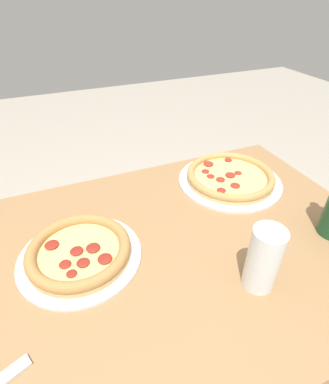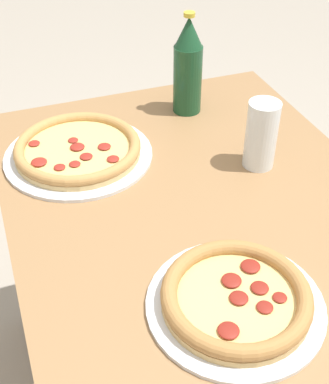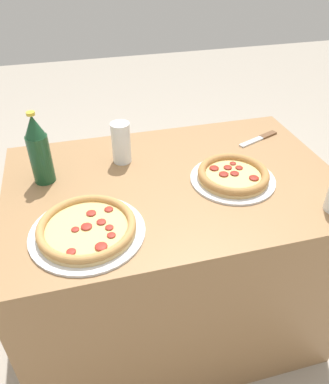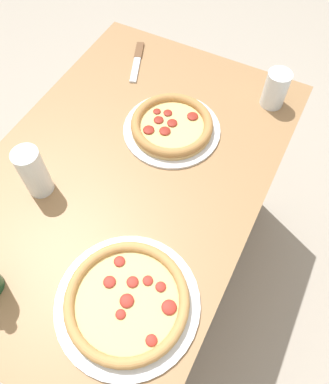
{
  "view_description": "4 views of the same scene",
  "coord_description": "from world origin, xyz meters",
  "px_view_note": "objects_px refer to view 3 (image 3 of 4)",
  "views": [
    {
      "loc": [
        0.2,
        0.48,
        1.3
      ],
      "look_at": [
        -0.07,
        -0.16,
        0.81
      ],
      "focal_mm": 28.0,
      "sensor_mm": 36.0,
      "label": 1
    },
    {
      "loc": [
        0.68,
        -0.35,
        1.44
      ],
      "look_at": [
        -0.03,
        -0.09,
        0.85
      ],
      "focal_mm": 50.0,
      "sensor_mm": 36.0,
      "label": 2
    },
    {
      "loc": [
        -0.3,
        -1.01,
        1.49
      ],
      "look_at": [
        -0.07,
        -0.13,
        0.82
      ],
      "focal_mm": 35.0,
      "sensor_mm": 36.0,
      "label": 3
    },
    {
      "loc": [
        -0.48,
        -0.37,
        1.62
      ],
      "look_at": [
        -0.03,
        -0.14,
        0.81
      ],
      "focal_mm": 35.0,
      "sensor_mm": 36.0,
      "label": 4
    }
  ],
  "objects_px": {
    "pizza_pepperoni": "(87,228)",
    "glass_orange_juice": "(121,144)",
    "knife": "(260,138)",
    "pizza_margherita": "(233,175)",
    "beer_bottle": "(39,150)"
  },
  "relations": [
    {
      "from": "pizza_margherita",
      "to": "glass_orange_juice",
      "type": "height_order",
      "value": "glass_orange_juice"
    },
    {
      "from": "pizza_margherita",
      "to": "glass_orange_juice",
      "type": "xyz_separation_m",
      "value": [
        -0.34,
        0.22,
        0.05
      ]
    },
    {
      "from": "knife",
      "to": "beer_bottle",
      "type": "bearing_deg",
      "value": -174.56
    },
    {
      "from": "pizza_pepperoni",
      "to": "knife",
      "type": "bearing_deg",
      "value": 27.91
    },
    {
      "from": "pizza_margherita",
      "to": "beer_bottle",
      "type": "distance_m",
      "value": 0.65
    },
    {
      "from": "pizza_pepperoni",
      "to": "knife",
      "type": "distance_m",
      "value": 0.82
    },
    {
      "from": "beer_bottle",
      "to": "knife",
      "type": "distance_m",
      "value": 0.85
    },
    {
      "from": "glass_orange_juice",
      "to": "knife",
      "type": "relative_size",
      "value": 0.78
    },
    {
      "from": "beer_bottle",
      "to": "pizza_margherita",
      "type": "bearing_deg",
      "value": -14.84
    },
    {
      "from": "glass_orange_juice",
      "to": "beer_bottle",
      "type": "xyz_separation_m",
      "value": [
        -0.28,
        -0.06,
        0.05
      ]
    },
    {
      "from": "pizza_pepperoni",
      "to": "beer_bottle",
      "type": "distance_m",
      "value": 0.34
    },
    {
      "from": "pizza_pepperoni",
      "to": "glass_orange_juice",
      "type": "bearing_deg",
      "value": 65.93
    },
    {
      "from": "beer_bottle",
      "to": "knife",
      "type": "bearing_deg",
      "value": 5.44
    },
    {
      "from": "pizza_pepperoni",
      "to": "beer_bottle",
      "type": "relative_size",
      "value": 1.32
    },
    {
      "from": "glass_orange_juice",
      "to": "knife",
      "type": "height_order",
      "value": "glass_orange_juice"
    }
  ]
}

